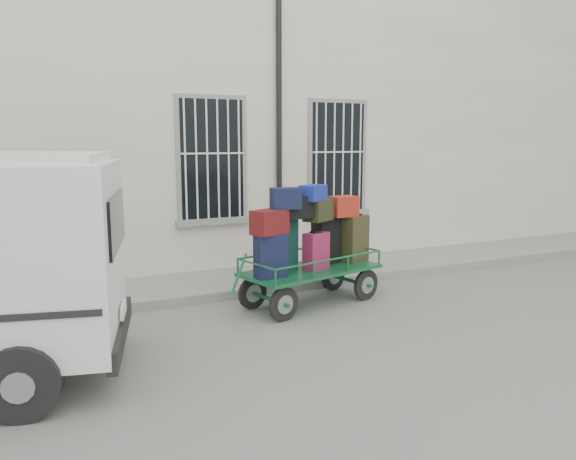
{
  "coord_description": "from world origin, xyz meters",
  "views": [
    {
      "loc": [
        -3.64,
        -7.12,
        2.62
      ],
      "look_at": [
        0.23,
        1.0,
        1.16
      ],
      "focal_mm": 35.0,
      "sensor_mm": 36.0,
      "label": 1
    }
  ],
  "objects": [
    {
      "name": "building",
      "position": [
        0.0,
        5.5,
        3.0
      ],
      "size": [
        24.0,
        5.15,
        6.0
      ],
      "color": "beige",
      "rests_on": "ground"
    },
    {
      "name": "luggage_cart",
      "position": [
        0.41,
        0.59,
        1.0
      ],
      "size": [
        2.7,
        1.52,
        1.92
      ],
      "rotation": [
        0.0,
        0.0,
        0.24
      ],
      "color": "black",
      "rests_on": "ground"
    },
    {
      "name": "sidewalk",
      "position": [
        0.0,
        2.2,
        0.07
      ],
      "size": [
        24.0,
        1.7,
        0.15
      ],
      "primitive_type": "cube",
      "color": "gray",
      "rests_on": "ground"
    },
    {
      "name": "ground",
      "position": [
        0.0,
        0.0,
        0.0
      ],
      "size": [
        80.0,
        80.0,
        0.0
      ],
      "primitive_type": "plane",
      "color": "slate",
      "rests_on": "ground"
    }
  ]
}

